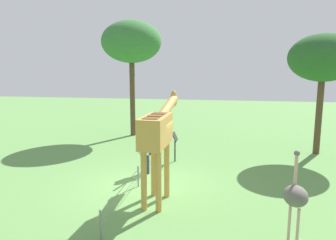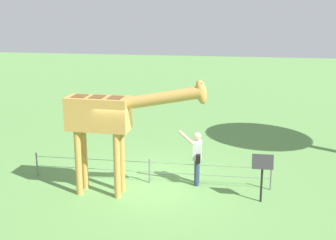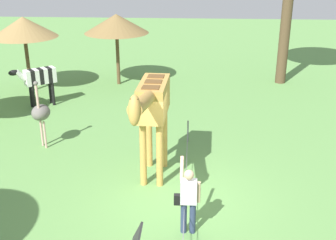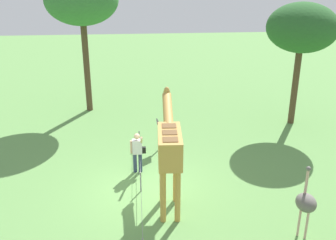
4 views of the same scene
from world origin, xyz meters
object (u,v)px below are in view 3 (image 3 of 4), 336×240
visitor (188,197)px  shade_hut_aside (116,24)px  giraffe (152,106)px  shade_hut_near (23,27)px  zebra (39,79)px  ostrich (41,113)px

visitor → shade_hut_aside: 11.87m
giraffe → shade_hut_near: 9.86m
zebra → shade_hut_aside: shade_hut_aside is taller
ostrich → shade_hut_aside: shade_hut_aside is taller
giraffe → shade_hut_near: giraffe is taller
visitor → shade_hut_aside: (-11.21, -3.43, 1.90)m
giraffe → ostrich: bearing=-117.8°
giraffe → visitor: 2.79m
shade_hut_aside → zebra: bearing=-39.0°
zebra → shade_hut_near: shade_hut_near is taller
giraffe → zebra: (-5.69, -5.06, -1.01)m
shade_hut_aside → visitor: bearing=17.0°
giraffe → zebra: giraffe is taller
giraffe → shade_hut_near: bearing=-141.0°
giraffe → shade_hut_aside: giraffe is taller
ostrich → shade_hut_aside: bearing=169.8°
zebra → ostrich: size_ratio=0.74×
visitor → shade_hut_near: (-9.92, -7.19, 1.93)m
ostrich → shade_hut_aside: size_ratio=0.70×
visitor → ostrich: 6.32m
zebra → ostrich: (3.74, 1.36, 0.01)m
ostrich → shade_hut_near: 6.44m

